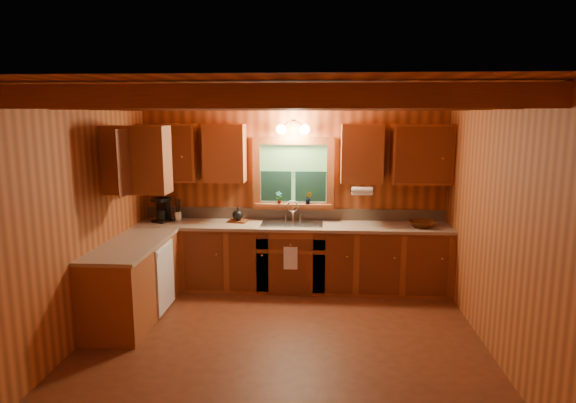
% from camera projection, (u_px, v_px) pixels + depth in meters
% --- Properties ---
extents(room, '(4.20, 4.20, 4.20)m').
position_uv_depth(room, '(283.00, 220.00, 4.97)').
color(room, '#5D2C16').
rests_on(room, ground).
extents(ceiling_beams, '(4.20, 2.54, 0.18)m').
position_uv_depth(ceiling_beams, '(282.00, 101.00, 4.76)').
color(ceiling_beams, brown).
rests_on(ceiling_beams, room).
extents(base_cabinets, '(4.20, 2.22, 0.86)m').
position_uv_depth(base_cabinets, '(253.00, 264.00, 6.42)').
color(base_cabinets, brown).
rests_on(base_cabinets, ground).
extents(countertop, '(4.20, 2.24, 0.04)m').
position_uv_depth(countertop, '(254.00, 230.00, 6.35)').
color(countertop, tan).
rests_on(countertop, base_cabinets).
extents(backsplash, '(4.20, 0.02, 0.16)m').
position_uv_depth(backsplash, '(293.00, 214.00, 6.88)').
color(backsplash, '#9D8369').
rests_on(backsplash, room).
extents(dishwasher_panel, '(0.02, 0.60, 0.80)m').
position_uv_depth(dishwasher_panel, '(165.00, 277.00, 5.89)').
color(dishwasher_panel, white).
rests_on(dishwasher_panel, base_cabinets).
extents(upper_cabinets, '(4.19, 1.77, 0.78)m').
position_uv_depth(upper_cabinets, '(248.00, 155.00, 6.31)').
color(upper_cabinets, brown).
rests_on(upper_cabinets, room).
extents(window, '(1.12, 0.08, 1.00)m').
position_uv_depth(window, '(293.00, 175.00, 6.77)').
color(window, brown).
rests_on(window, room).
extents(window_sill, '(1.06, 0.14, 0.04)m').
position_uv_depth(window_sill, '(293.00, 205.00, 6.79)').
color(window_sill, brown).
rests_on(window_sill, room).
extents(wall_sconce, '(0.45, 0.21, 0.17)m').
position_uv_depth(wall_sconce, '(293.00, 129.00, 6.54)').
color(wall_sconce, black).
rests_on(wall_sconce, room).
extents(paper_towel_roll, '(0.27, 0.11, 0.11)m').
position_uv_depth(paper_towel_roll, '(362.00, 191.00, 6.40)').
color(paper_towel_roll, white).
rests_on(paper_towel_roll, upper_cabinets).
extents(dish_towel, '(0.18, 0.01, 0.30)m').
position_uv_depth(dish_towel, '(290.00, 258.00, 6.35)').
color(dish_towel, white).
rests_on(dish_towel, base_cabinets).
extents(sink, '(0.82, 0.48, 0.43)m').
position_uv_depth(sink, '(292.00, 227.00, 6.63)').
color(sink, silver).
rests_on(sink, countertop).
extents(coffee_maker, '(0.19, 0.24, 0.33)m').
position_uv_depth(coffee_maker, '(163.00, 210.00, 6.75)').
color(coffee_maker, black).
rests_on(coffee_maker, countertop).
extents(utensil_crock, '(0.11, 0.11, 0.32)m').
position_uv_depth(utensil_crock, '(178.00, 216.00, 6.75)').
color(utensil_crock, silver).
rests_on(utensil_crock, countertop).
extents(cutting_board, '(0.28, 0.22, 0.02)m').
position_uv_depth(cutting_board, '(238.00, 221.00, 6.73)').
color(cutting_board, '#632C15').
rests_on(cutting_board, countertop).
extents(teakettle, '(0.15, 0.15, 0.19)m').
position_uv_depth(teakettle, '(238.00, 215.00, 6.72)').
color(teakettle, black).
rests_on(teakettle, cutting_board).
extents(wicker_basket, '(0.39, 0.39, 0.08)m').
position_uv_depth(wicker_basket, '(422.00, 224.00, 6.42)').
color(wicker_basket, '#48230C').
rests_on(wicker_basket, countertop).
extents(potted_plant_left, '(0.09, 0.06, 0.17)m').
position_uv_depth(potted_plant_left, '(279.00, 198.00, 6.76)').
color(potted_plant_left, '#632C15').
rests_on(potted_plant_left, window_sill).
extents(potted_plant_right, '(0.11, 0.09, 0.17)m').
position_uv_depth(potted_plant_right, '(308.00, 198.00, 6.73)').
color(potted_plant_right, '#632C15').
rests_on(potted_plant_right, window_sill).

